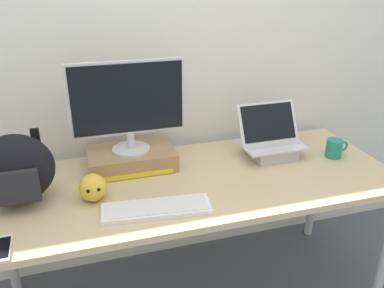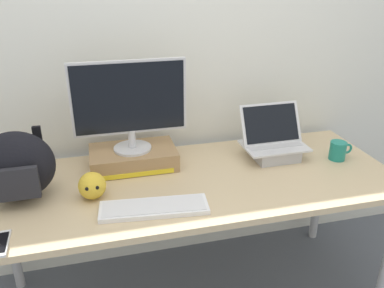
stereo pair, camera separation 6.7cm
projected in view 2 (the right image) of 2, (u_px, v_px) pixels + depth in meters
name	position (u px, v px, depth m)	size (l,w,h in m)	color
back_wall	(169.00, 41.00, 2.08)	(7.00, 0.10, 2.60)	silver
desk	(192.00, 191.00, 1.91)	(1.96, 0.77, 0.74)	tan
toner_box_yellow	(133.00, 157.00, 1.99)	(0.42, 0.26, 0.09)	#9E7A51
desktop_monitor	(130.00, 103.00, 1.87)	(0.54, 0.19, 0.44)	silver
open_laptop	(273.00, 147.00, 2.08)	(0.33, 0.23, 0.27)	#ADADB2
external_keyboard	(154.00, 208.00, 1.63)	(0.46, 0.19, 0.02)	white
messenger_backpack	(17.00, 166.00, 1.67)	(0.32, 0.24, 0.30)	black
coffee_mug	(338.00, 151.00, 2.06)	(0.13, 0.08, 0.10)	#1E7F70
plush_toy	(92.00, 186.00, 1.70)	(0.12, 0.12, 0.12)	gold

